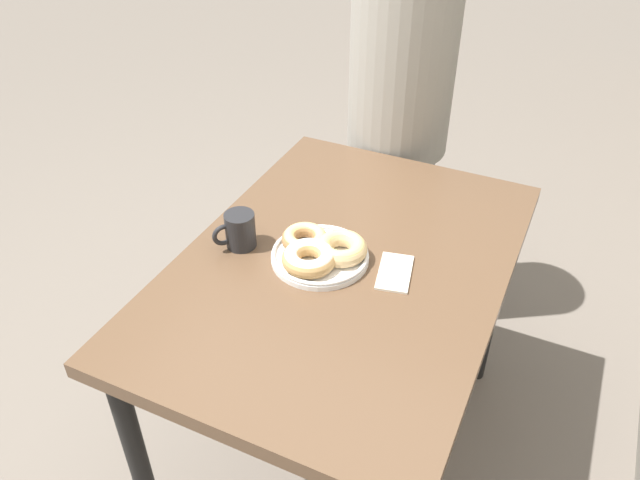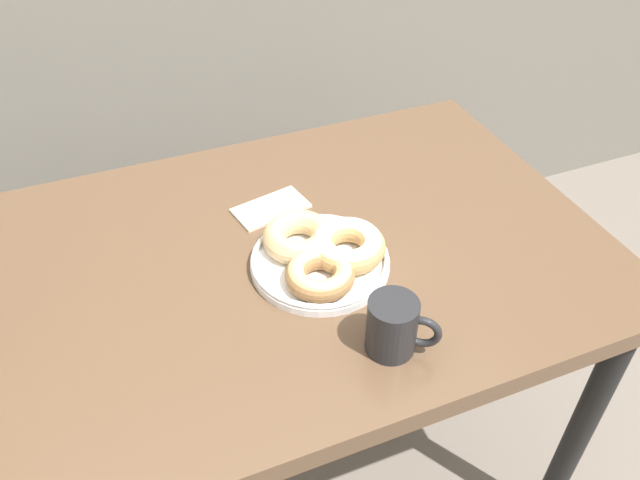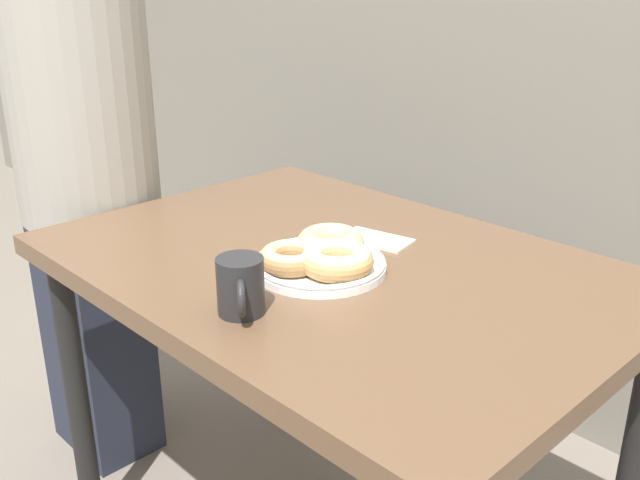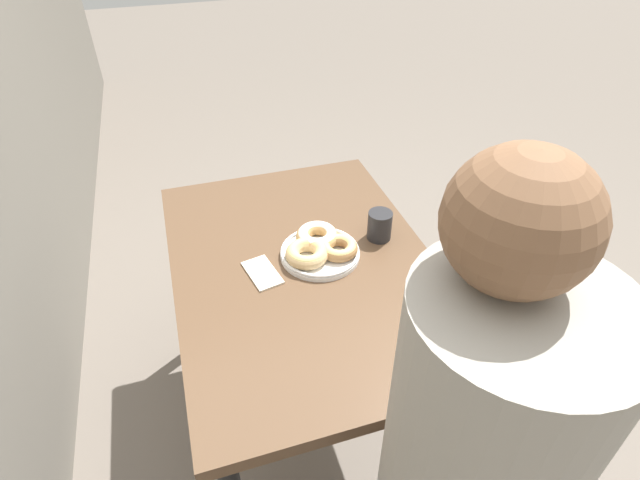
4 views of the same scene
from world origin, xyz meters
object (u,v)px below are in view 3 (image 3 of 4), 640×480
Objects in this scene: napkin at (376,240)px; donut_plate at (322,256)px; dining_table at (333,301)px; coffee_mug at (241,286)px; person_figure at (86,180)px.

donut_plate is at bearing -79.98° from napkin.
donut_plate is 1.69× the size of napkin.
dining_table is 7.19× the size of napkin.
coffee_mug is (0.03, -0.21, 0.02)m from donut_plate.
napkin is at bearing 98.92° from coffee_mug.
napkin reaches higher than dining_table.
person_figure reaches higher than coffee_mug.
person_figure is (-0.74, -0.12, 0.11)m from dining_table.
coffee_mug is 0.81m from person_figure.
napkin is (0.73, 0.25, -0.02)m from person_figure.
coffee_mug is at bearing -81.08° from napkin.
person_figure is (-0.77, -0.06, -0.01)m from donut_plate.
person_figure is 9.52× the size of napkin.
person_figure reaches higher than donut_plate.
dining_table is 0.13m from donut_plate.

